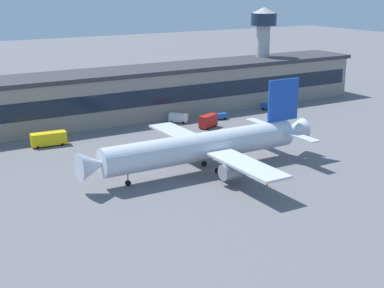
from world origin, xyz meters
name	(u,v)px	position (x,y,z in m)	size (l,w,h in m)	color
ground_plane	(220,172)	(0.00, 0.00, 0.00)	(600.00, 600.00, 0.00)	slate
terminal_building	(116,95)	(0.00, 54.35, 7.10)	(169.14, 17.21, 14.15)	gray
airliner	(205,146)	(-2.28, 2.14, 5.45)	(54.30, 46.02, 17.79)	silver
control_tower	(263,42)	(55.31, 57.75, 19.11)	(8.55, 8.55, 30.52)	#B7B7B2
crew_van	(179,117)	(13.47, 41.45, 1.46)	(5.11, 5.34, 2.55)	white
follow_me_car	(219,116)	(25.34, 38.64, 1.09)	(4.73, 2.90, 1.85)	#2651A5
fuel_truck	(49,138)	(-25.10, 37.22, 1.88)	(8.61, 3.50, 3.35)	yellow
stair_truck	(208,121)	(17.65, 32.32, 1.98)	(6.46, 4.65, 3.55)	red
belt_loader	(271,107)	(45.71, 40.18, 1.15)	(3.82, 6.71, 1.95)	#2651A5
traffic_cone_0	(267,185)	(3.04, -12.09, 0.36)	(0.57, 0.57, 0.72)	#F2590C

